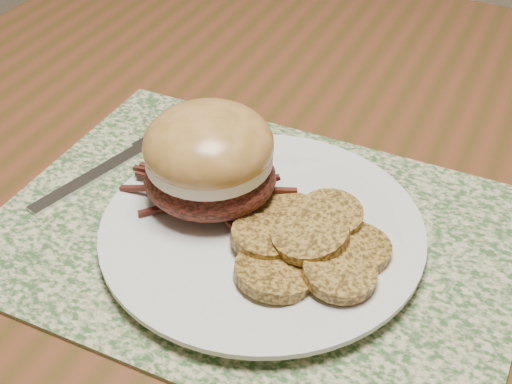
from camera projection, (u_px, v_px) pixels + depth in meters
placemat at (256, 235)px, 0.62m from camera, size 0.45×0.33×0.00m
dinner_plate at (262, 232)px, 0.61m from camera, size 0.26×0.26×0.02m
pork_sandwich at (209, 159)px, 0.61m from camera, size 0.14×0.14×0.09m
roasted_potatoes at (310, 243)px, 0.57m from camera, size 0.14×0.16×0.04m
fork at (111, 166)px, 0.69m from camera, size 0.07×0.18×0.00m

